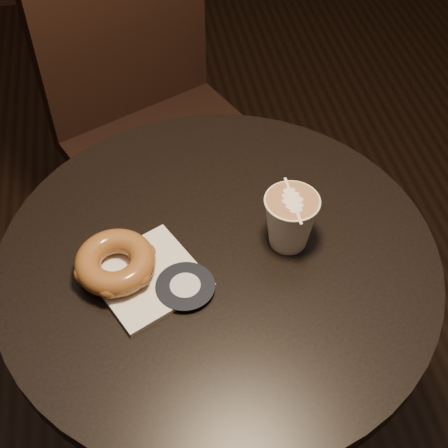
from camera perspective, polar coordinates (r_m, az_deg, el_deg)
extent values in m
plane|color=black|center=(1.64, -0.35, -19.38)|extent=(4.50, 4.50, 0.00)
cylinder|color=black|center=(1.00, -0.54, -3.29)|extent=(0.70, 0.70, 0.03)
cylinder|color=black|center=(1.30, -0.42, -13.26)|extent=(0.07, 0.07, 0.70)
cylinder|color=black|center=(1.63, -0.35, -19.25)|extent=(0.44, 0.44, 0.02)
cube|color=black|center=(1.54, -4.75, 6.27)|extent=(0.57, 0.57, 0.04)
cube|color=black|center=(1.50, -9.67, 19.33)|extent=(0.41, 0.22, 0.59)
cylinder|color=black|center=(1.56, -6.44, -6.84)|extent=(0.04, 0.04, 0.49)
cylinder|color=black|center=(1.68, 4.43, -0.97)|extent=(0.04, 0.04, 0.49)
cylinder|color=black|center=(1.78, -12.43, 1.34)|extent=(0.04, 0.04, 0.49)
cylinder|color=black|center=(1.89, -2.44, 6.04)|extent=(0.04, 0.04, 0.49)
cube|color=silver|center=(0.96, -6.96, -4.84)|extent=(0.20, 0.20, 0.01)
torus|color=brown|center=(0.95, -9.91, -3.47)|extent=(0.12, 0.12, 0.04)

